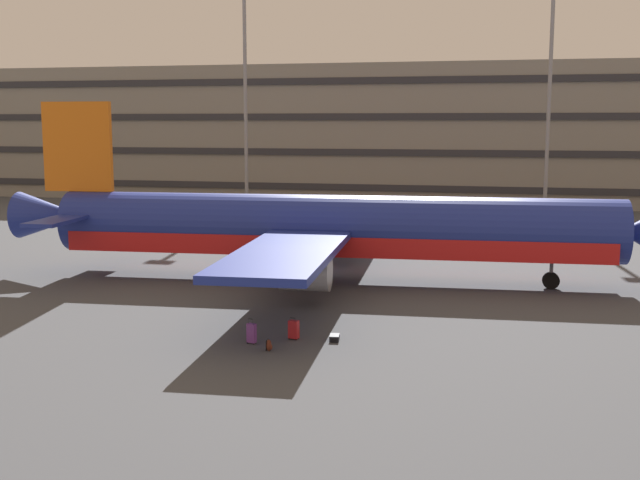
{
  "coord_description": "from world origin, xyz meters",
  "views": [
    {
      "loc": [
        11.62,
        -44.68,
        8.87
      ],
      "look_at": [
        2.89,
        -6.28,
        3.0
      ],
      "focal_mm": 44.48,
      "sensor_mm": 36.0,
      "label": 1
    }
  ],
  "objects_px": {
    "suitcase_navy": "(334,338)",
    "suitcase_small": "(294,329)",
    "backpack_teal": "(269,346)",
    "suitcase_upright": "(252,333)",
    "airliner": "(326,229)"
  },
  "relations": [
    {
      "from": "suitcase_navy",
      "to": "suitcase_small",
      "type": "bearing_deg",
      "value": -174.31
    },
    {
      "from": "suitcase_small",
      "to": "suitcase_navy",
      "type": "height_order",
      "value": "suitcase_small"
    },
    {
      "from": "suitcase_navy",
      "to": "backpack_teal",
      "type": "height_order",
      "value": "backpack_teal"
    },
    {
      "from": "suitcase_upright",
      "to": "suitcase_small",
      "type": "bearing_deg",
      "value": 33.9
    },
    {
      "from": "airliner",
      "to": "backpack_teal",
      "type": "height_order",
      "value": "airliner"
    },
    {
      "from": "airliner",
      "to": "suitcase_navy",
      "type": "xyz_separation_m",
      "value": [
        2.97,
        -11.83,
        -2.88
      ]
    },
    {
      "from": "suitcase_upright",
      "to": "backpack_teal",
      "type": "xyz_separation_m",
      "value": [
        0.99,
        -0.87,
        -0.22
      ]
    },
    {
      "from": "airliner",
      "to": "suitcase_navy",
      "type": "relative_size",
      "value": 53.1
    },
    {
      "from": "suitcase_small",
      "to": "backpack_teal",
      "type": "height_order",
      "value": "suitcase_small"
    },
    {
      "from": "suitcase_navy",
      "to": "suitcase_upright",
      "type": "distance_m",
      "value": 3.4
    },
    {
      "from": "suitcase_small",
      "to": "backpack_teal",
      "type": "xyz_separation_m",
      "value": [
        -0.51,
        -1.87,
        -0.2
      ]
    },
    {
      "from": "suitcase_upright",
      "to": "suitcase_navy",
      "type": "bearing_deg",
      "value": 20.25
    },
    {
      "from": "suitcase_navy",
      "to": "backpack_teal",
      "type": "xyz_separation_m",
      "value": [
        -2.19,
        -2.04,
        0.1
      ]
    },
    {
      "from": "backpack_teal",
      "to": "suitcase_upright",
      "type": "bearing_deg",
      "value": 138.74
    },
    {
      "from": "airliner",
      "to": "suitcase_navy",
      "type": "bearing_deg",
      "value": -75.91
    }
  ]
}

